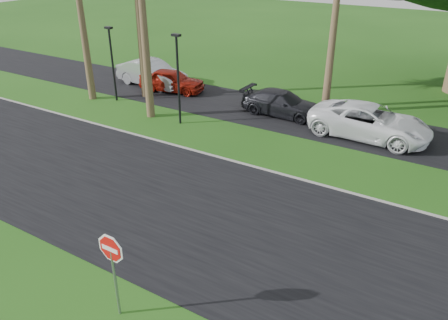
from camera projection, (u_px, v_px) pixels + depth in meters
ground at (174, 245)px, 13.89m from camera, size 120.00×120.00×0.00m
road at (208, 215)px, 15.41m from camera, size 120.00×8.00×0.02m
parking_strip at (315, 121)px, 23.43m from camera, size 120.00×5.00×0.02m
curb at (260, 168)px, 18.49m from camera, size 120.00×0.12×0.06m
stop_sign_near at (112, 259)px, 10.56m from camera, size 1.05×0.07×2.62m
streetlight_left at (112, 59)px, 25.33m from camera, size 0.45×0.25×4.34m
streetlight_right at (178, 74)px, 21.95m from camera, size 0.45×0.25×4.64m
car_silver at (152, 74)px, 28.69m from camera, size 5.17×2.18×1.66m
car_red at (172, 81)px, 27.67m from camera, size 4.41×2.49×1.42m
car_dark at (282, 104)px, 23.93m from camera, size 4.58×1.87×1.33m
car_minivan at (370, 122)px, 21.14m from camera, size 5.86×2.82×1.61m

